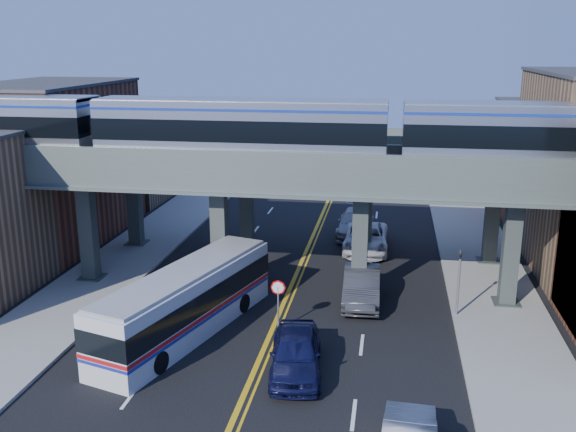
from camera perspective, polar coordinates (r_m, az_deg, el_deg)
name	(u,v)px	position (r m, az deg, el deg)	size (l,w,h in m)	color
ground	(260,357)	(29.91, -2.48, -12.44)	(120.00, 120.00, 0.00)	black
sidewalk_west	(114,268)	(42.07, -15.20, -4.50)	(5.00, 70.00, 0.16)	gray
sidewalk_east	(491,290)	(38.94, 17.60, -6.29)	(5.00, 70.00, 0.16)	gray
building_west_b	(52,163)	(49.04, -20.27, 4.42)	(8.00, 14.00, 11.00)	brown
building_west_c	(126,154)	(60.76, -14.20, 5.37)	(8.00, 10.00, 8.00)	#8E6C49
building_east_c	(551,160)	(57.21, 22.34, 4.62)	(8.00, 10.00, 9.00)	brown
elevated_viaduct_near	(289,182)	(35.16, 0.05, 3.05)	(52.00, 3.60, 7.40)	#39423E
elevated_viaduct_far	(306,160)	(41.95, 1.59, 5.03)	(52.00, 3.60, 7.40)	#39423E
transit_train	(241,129)	(35.19, -4.24, 7.75)	(48.92, 3.07, 3.58)	black
stop_sign	(278,297)	(31.79, -0.88, -7.20)	(0.76, 0.09, 2.63)	slate
traffic_signal	(459,276)	(34.15, 14.97, -5.14)	(0.15, 0.18, 4.10)	slate
transit_bus	(186,302)	(31.92, -9.03, -7.60)	(6.04, 12.38, 3.12)	silver
car_lane_a	(296,353)	(28.25, 0.70, -12.07)	(2.18, 5.42, 1.85)	#0F1138
car_lane_b	(362,286)	(35.65, 6.56, -6.20)	(1.96, 5.62, 1.85)	#2F2F31
car_lane_c	(366,238)	(44.30, 6.94, -1.97)	(2.94, 6.37, 1.77)	white
car_lane_d	(356,223)	(47.86, 6.04, -0.62)	(2.53, 6.22, 1.80)	#A6A5AA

